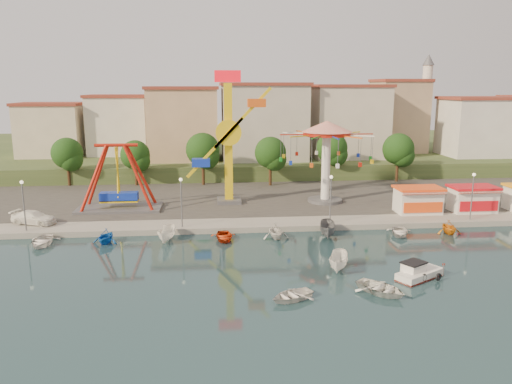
{
  "coord_description": "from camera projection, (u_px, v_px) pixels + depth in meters",
  "views": [
    {
      "loc": [
        -4.85,
        -38.57,
        15.31
      ],
      "look_at": [
        -0.02,
        14.0,
        4.0
      ],
      "focal_mm": 35.0,
      "sensor_mm": 36.0,
      "label": 1
    }
  ],
  "objects": [
    {
      "name": "lamp_post_1",
      "position": [
        181.0,
        204.0,
        52.49
      ],
      "size": [
        0.14,
        0.14,
        5.0
      ],
      "primitive_type": "cylinder",
      "color": "#59595E",
      "rests_on": "quay_deck"
    },
    {
      "name": "building_0",
      "position": [
        34.0,
        125.0,
        81.19
      ],
      "size": [
        9.26,
        9.53,
        11.87
      ],
      "primitive_type": "cube",
      "color": "beige",
      "rests_on": "hill_terrace"
    },
    {
      "name": "lamp_post_0",
      "position": [
        24.0,
        207.0,
        51.06
      ],
      "size": [
        0.14,
        0.14,
        5.0
      ],
      "primitive_type": "cylinder",
      "color": "#59595E",
      "rests_on": "quay_deck"
    },
    {
      "name": "building_4",
      "position": [
        340.0,
        128.0,
        92.14
      ],
      "size": [
        10.75,
        9.23,
        9.24
      ],
      "primitive_type": "cube",
      "color": "beige",
      "rests_on": "hill_terrace"
    },
    {
      "name": "tree_0",
      "position": [
        67.0,
        153.0,
        73.73
      ],
      "size": [
        4.6,
        4.6,
        7.19
      ],
      "color": "#382314",
      "rests_on": "quay_deck"
    },
    {
      "name": "building_5",
      "position": [
        414.0,
        123.0,
        91.3
      ],
      "size": [
        12.77,
        10.96,
        11.21
      ],
      "primitive_type": "cube",
      "color": "tan",
      "rests_on": "hill_terrace"
    },
    {
      "name": "tree_3",
      "position": [
        270.0,
        153.0,
        73.85
      ],
      "size": [
        4.68,
        4.68,
        7.32
      ],
      "color": "#382314",
      "rests_on": "quay_deck"
    },
    {
      "name": "kamikaze_tower",
      "position": [
        231.0,
        141.0,
        62.09
      ],
      "size": [
        7.15,
        3.1,
        16.5
      ],
      "color": "#59595E",
      "rests_on": "quay_deck"
    },
    {
      "name": "rowboat_b",
      "position": [
        292.0,
        295.0,
        36.29
      ],
      "size": [
        4.15,
        3.73,
        0.71
      ],
      "primitive_type": "imported",
      "rotation": [
        0.0,
        0.0,
        -1.09
      ],
      "color": "silver",
      "rests_on": "ground"
    },
    {
      "name": "wave_swinger",
      "position": [
        327.0,
        143.0,
        62.74
      ],
      "size": [
        11.6,
        11.6,
        10.4
      ],
      "color": "#59595E",
      "rests_on": "quay_deck"
    },
    {
      "name": "building_6",
      "position": [
        480.0,
        120.0,
        90.72
      ],
      "size": [
        8.23,
        8.98,
        12.36
      ],
      "primitive_type": "cube",
      "color": "silver",
      "rests_on": "hill_terrace"
    },
    {
      "name": "tree_1",
      "position": [
        135.0,
        155.0,
        73.96
      ],
      "size": [
        4.35,
        4.35,
        6.8
      ],
      "color": "#382314",
      "rests_on": "quay_deck"
    },
    {
      "name": "pirate_ship_ride",
      "position": [
        118.0,
        178.0,
        59.68
      ],
      "size": [
        10.0,
        5.0,
        8.0
      ],
      "color": "#59595E",
      "rests_on": "quay_deck"
    },
    {
      "name": "building_3",
      "position": [
        270.0,
        130.0,
        87.63
      ],
      "size": [
        12.59,
        10.5,
        9.2
      ],
      "primitive_type": "cube",
      "color": "beige",
      "rests_on": "hill_terrace"
    },
    {
      "name": "hill_terrace",
      "position": [
        233.0,
        152.0,
        106.12
      ],
      "size": [
        200.0,
        60.0,
        3.0
      ],
      "primitive_type": "cube",
      "color": "#384C26",
      "rests_on": "ground"
    },
    {
      "name": "moored_boat_5",
      "position": [
        328.0,
        229.0,
        51.2
      ],
      "size": [
        2.44,
        4.48,
        1.64
      ],
      "primitive_type": "imported",
      "rotation": [
        0.0,
        0.0,
        -0.21
      ],
      "color": "slate",
      "rests_on": "ground"
    },
    {
      "name": "building_2",
      "position": [
        191.0,
        124.0,
        89.25
      ],
      "size": [
        11.95,
        9.28,
        11.23
      ],
      "primitive_type": "cube",
      "color": "tan",
      "rests_on": "hill_terrace"
    },
    {
      "name": "tree_4",
      "position": [
        332.0,
        148.0,
        77.62
      ],
      "size": [
        4.86,
        4.86,
        7.6
      ],
      "color": "#382314",
      "rests_on": "quay_deck"
    },
    {
      "name": "tree_2",
      "position": [
        203.0,
        150.0,
        74.29
      ],
      "size": [
        5.02,
        5.02,
        7.85
      ],
      "color": "#382314",
      "rests_on": "quay_deck"
    },
    {
      "name": "ground",
      "position": [
        272.0,
        275.0,
        41.2
      ],
      "size": [
        200.0,
        200.0,
        0.0
      ],
      "primitive_type": "plane",
      "color": "#132934",
      "rests_on": "ground"
    },
    {
      "name": "moored_boat_6",
      "position": [
        400.0,
        232.0,
        51.97
      ],
      "size": [
        3.51,
        4.19,
        0.74
      ],
      "primitive_type": "imported",
      "rotation": [
        0.0,
        0.0,
        -0.3
      ],
      "color": "silver",
      "rests_on": "ground"
    },
    {
      "name": "minaret",
      "position": [
        426.0,
        100.0,
        94.37
      ],
      "size": [
        2.8,
        2.8,
        18.0
      ],
      "color": "silver",
      "rests_on": "hill_terrace"
    },
    {
      "name": "booth_left",
      "position": [
        418.0,
        200.0,
        58.53
      ],
      "size": [
        5.4,
        3.78,
        3.08
      ],
      "color": "white",
      "rests_on": "quay_deck"
    },
    {
      "name": "booth_mid",
      "position": [
        473.0,
        199.0,
        59.13
      ],
      "size": [
        5.4,
        3.78,
        3.08
      ],
      "color": "white",
      "rests_on": "quay_deck"
    },
    {
      "name": "lamp_post_3",
      "position": [
        472.0,
        198.0,
        55.35
      ],
      "size": [
        0.14,
        0.14,
        5.0
      ],
      "primitive_type": "cylinder",
      "color": "#59595E",
      "rests_on": "quay_deck"
    },
    {
      "name": "moored_boat_2",
      "position": [
        167.0,
        234.0,
        49.75
      ],
      "size": [
        2.1,
        4.02,
        1.48
      ],
      "primitive_type": "imported",
      "rotation": [
        0.0,
        0.0,
        -0.18
      ],
      "color": "white",
      "rests_on": "ground"
    },
    {
      "name": "skiff",
      "position": [
        339.0,
        262.0,
        41.97
      ],
      "size": [
        2.76,
        4.19,
        1.51
      ],
      "primitive_type": "imported",
      "rotation": [
        0.0,
        0.0,
        -0.36
      ],
      "color": "white",
      "rests_on": "ground"
    },
    {
      "name": "tree_5",
      "position": [
        398.0,
        149.0,
        76.75
      ],
      "size": [
        4.83,
        4.83,
        7.54
      ],
      "color": "#382314",
      "rests_on": "quay_deck"
    },
    {
      "name": "asphalt_pad",
      "position": [
        246.0,
        192.0,
        70.28
      ],
      "size": [
        90.0,
        28.0,
        0.01
      ],
      "primitive_type": "cube",
      "color": "#4C4944",
      "rests_on": "quay_deck"
    },
    {
      "name": "lamp_post_2",
      "position": [
        331.0,
        201.0,
        53.92
      ],
      "size": [
        0.14,
        0.14,
        5.0
      ],
      "primitive_type": "cylinder",
      "color": "#59595E",
      "rests_on": "quay_deck"
    },
    {
      "name": "moored_boat_4",
      "position": [
        276.0,
        231.0,
        50.71
      ],
      "size": [
        3.09,
        3.44,
        1.62
      ],
      "primitive_type": "imported",
      "rotation": [
        0.0,
        0.0,
        0.15
      ],
      "color": "silver",
      "rests_on": "ground"
    },
    {
      "name": "rowboat_a",
      "position": [
        381.0,
        288.0,
        37.39
      ],
      "size": [
        4.67,
        4.87,
        0.82
      ],
      "primitive_type": "imported",
      "rotation": [
        0.0,
        0.0,
        0.66
      ],
      "color": "white",
      "rests_on": "ground"
    },
    {
      "name": "moored_boat_7",
      "position": [
        449.0,
        227.0,
        52.37
      ],
      "size": [
        2.46,
        2.85,
        1.49
      ],
      "primitive_type": "imported",
      "rotation": [
        0.0,
        0.0,
        -0.01
      ],
      "color": "orange",
      "rests_on": "ground"
    },
    {
      "name": "building_1",
      "position": [
        116.0,
        132.0,
        87.79
      ],
      "size": [
        12.33,
        9.01,
        8.63
      ],
      "primitive_type": "cube",
      "color": "silver",
      "rests_on": "hill_terrace"
    },
    {
      "name": "van",
      "position": [
        34.0,
        218.0,
        53.92
      ],
      "size": [
        5.28,
        3.45,
        1.42
      ],
      "primitive_type": "imported",
      "rotation": [
        0.0,
        0.0,
        1.25
      ],
      "color": "white",
      "rests_on": "quay_deck"
    },
    {
      "name": "moored_boat_0",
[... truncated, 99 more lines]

